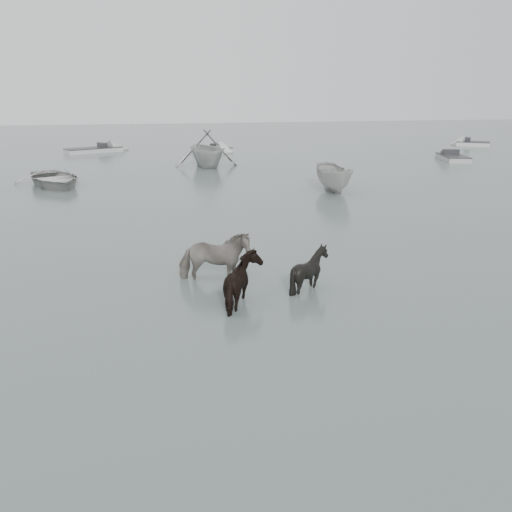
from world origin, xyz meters
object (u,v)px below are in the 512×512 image
(rowboat_lead, at_px, (53,177))
(pony_black, at_px, (310,264))
(pony_pinto, at_px, (214,251))
(pony_dark, at_px, (245,275))

(rowboat_lead, bearing_deg, pony_black, -85.13)
(pony_pinto, distance_m, rowboat_lead, 18.78)
(pony_pinto, bearing_deg, pony_dark, -155.95)
(pony_dark, distance_m, rowboat_lead, 20.84)
(pony_black, bearing_deg, pony_dark, 117.09)
(pony_dark, bearing_deg, pony_black, -71.52)
(pony_pinto, bearing_deg, pony_black, -106.57)
(pony_dark, height_order, rowboat_lead, pony_dark)
(pony_dark, bearing_deg, rowboat_lead, 16.95)
(pony_pinto, relative_size, rowboat_lead, 0.41)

